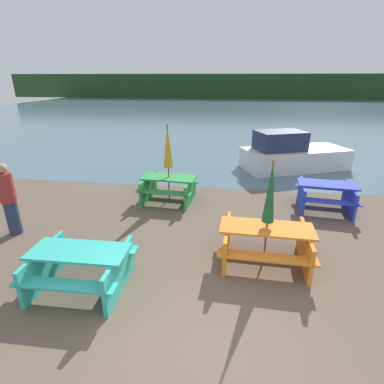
{
  "coord_description": "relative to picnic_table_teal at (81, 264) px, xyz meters",
  "views": [
    {
      "loc": [
        0.2,
        -2.91,
        3.46
      ],
      "look_at": [
        -0.68,
        3.81,
        0.85
      ],
      "focal_mm": 28.0,
      "sensor_mm": 36.0,
      "label": 1
    }
  ],
  "objects": [
    {
      "name": "ground_plane",
      "position": [
        2.27,
        -1.16,
        -0.44
      ],
      "size": [
        60.0,
        60.0,
        0.0
      ],
      "primitive_type": "plane",
      "color": "brown"
    },
    {
      "name": "water",
      "position": [
        2.27,
        30.3,
        -0.44
      ],
      "size": [
        60.0,
        50.0,
        0.0
      ],
      "color": "slate",
      "rests_on": "ground_plane"
    },
    {
      "name": "far_treeline",
      "position": [
        2.27,
        50.3,
        1.56
      ],
      "size": [
        80.0,
        1.6,
        4.0
      ],
      "color": "#1E3D1E",
      "rests_on": "water"
    },
    {
      "name": "picnic_table_teal",
      "position": [
        0.0,
        0.0,
        0.0
      ],
      "size": [
        1.67,
        1.39,
        0.73
      ],
      "rotation": [
        0.0,
        0.0,
        0.01
      ],
      "color": "#33B7A8",
      "rests_on": "ground_plane"
    },
    {
      "name": "picnic_table_orange",
      "position": [
        3.23,
        1.21,
        0.02
      ],
      "size": [
        1.85,
        1.46,
        0.76
      ],
      "rotation": [
        0.0,
        0.0,
        -0.05
      ],
      "color": "orange",
      "rests_on": "ground_plane"
    },
    {
      "name": "picnic_table_blue",
      "position": [
        5.13,
        4.04,
        0.0
      ],
      "size": [
        1.67,
        1.55,
        0.75
      ],
      "rotation": [
        0.0,
        0.0,
        -0.12
      ],
      "color": "blue",
      "rests_on": "ground_plane"
    },
    {
      "name": "picnic_table_green",
      "position": [
        0.71,
        4.09,
        0.0
      ],
      "size": [
        1.67,
        1.5,
        0.73
      ],
      "rotation": [
        0.0,
        0.0,
        -0.08
      ],
      "color": "green",
      "rests_on": "ground_plane"
    },
    {
      "name": "umbrella_darkgreen",
      "position": [
        3.23,
        1.21,
        1.03
      ],
      "size": [
        0.23,
        0.23,
        2.09
      ],
      "color": "brown",
      "rests_on": "ground_plane"
    },
    {
      "name": "umbrella_gold",
      "position": [
        0.71,
        4.09,
        1.19
      ],
      "size": [
        0.28,
        0.28,
        2.25
      ],
      "color": "brown",
      "rests_on": "ground_plane"
    },
    {
      "name": "boat",
      "position": [
        4.88,
        8.0,
        0.13
      ],
      "size": [
        4.43,
        3.1,
        1.53
      ],
      "rotation": [
        0.0,
        0.0,
        0.37
      ],
      "color": "silver",
      "rests_on": "water"
    },
    {
      "name": "person",
      "position": [
        -2.48,
        1.61,
        0.41
      ],
      "size": [
        0.34,
        0.34,
        1.7
      ],
      "color": "#283351",
      "rests_on": "ground_plane"
    }
  ]
}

